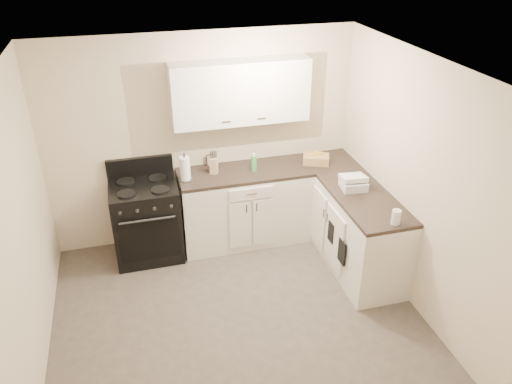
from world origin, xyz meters
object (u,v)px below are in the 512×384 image
object	(u,v)px
knife_block	(214,166)
wicker_basket	(316,159)
countertop_grill	(353,185)
stove	(147,221)
paper_towel	(185,169)

from	to	relation	value
knife_block	wicker_basket	bearing A→B (deg)	19.23
knife_block	countertop_grill	xyz separation A→B (m)	(1.39, -0.77, -0.05)
stove	paper_towel	size ratio (longest dim) A/B	3.28
stove	knife_block	size ratio (longest dim) A/B	4.83
paper_towel	stove	bearing A→B (deg)	177.18
stove	countertop_grill	distance (m)	2.38
stove	knife_block	xyz separation A→B (m)	(0.82, 0.06, 0.57)
stove	countertop_grill	bearing A→B (deg)	-17.72
paper_towel	countertop_grill	xyz separation A→B (m)	(1.73, -0.68, -0.09)
paper_towel	wicker_basket	distance (m)	1.58
stove	wicker_basket	bearing A→B (deg)	0.05
stove	paper_towel	world-z (taller)	paper_towel
knife_block	paper_towel	size ratio (longest dim) A/B	0.68
stove	paper_towel	distance (m)	0.79
wicker_basket	countertop_grill	size ratio (longest dim) A/B	1.16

